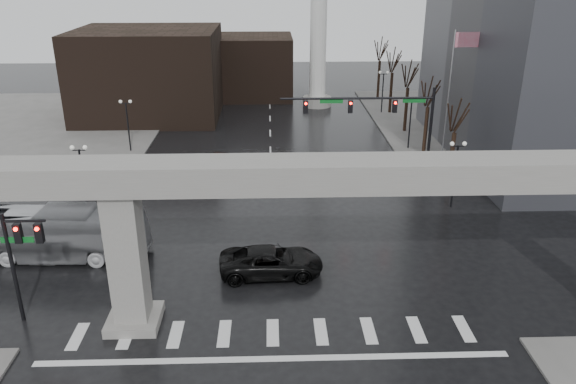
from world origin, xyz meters
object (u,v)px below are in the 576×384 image
at_px(pickup_truck, 271,262).
at_px(far_car, 215,162).
at_px(signal_mast_arm, 384,115).
at_px(city_bus, 50,234).

bearing_deg(pickup_truck, far_car, 12.49).
xyz_separation_m(signal_mast_arm, far_car, (-13.85, 3.90, -5.13)).
height_order(pickup_truck, city_bus, city_bus).
bearing_deg(city_bus, signal_mast_arm, -59.76).
distance_m(pickup_truck, city_bus, 13.78).
bearing_deg(signal_mast_arm, far_car, 164.29).
xyz_separation_m(signal_mast_arm, city_bus, (-22.55, -11.67, -4.19)).
distance_m(pickup_truck, far_car, 18.69).
relative_size(signal_mast_arm, city_bus, 1.03).
relative_size(signal_mast_arm, pickup_truck, 2.01).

